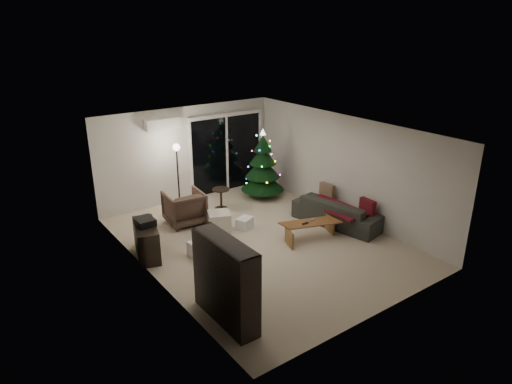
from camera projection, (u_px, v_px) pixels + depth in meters
The scene contains 18 objects.
room at pixel (239, 176), 11.01m from camera, with size 6.50×7.51×2.60m.
bookshelf at pixel (216, 284), 7.07m from camera, with size 0.36×1.42×1.42m, color black, non-canonical shape.
media_cabinet at pixel (147, 240), 9.29m from camera, with size 0.41×1.10×0.69m, color black.
stereo at pixel (145, 222), 9.15m from camera, with size 0.35×0.41×0.15m, color black.
armchair at pixel (184, 208), 10.77m from camera, with size 0.85×0.88×0.80m, color #3D2C24.
ottoman at pixel (219, 221), 10.46m from camera, with size 0.49×0.49×0.44m, color beige.
cardboard_box_a at pixel (200, 248), 9.38m from camera, with size 0.43×0.33×0.31m, color white.
cardboard_box_b at pixel (245, 223), 10.58m from camera, with size 0.37×0.28×0.26m, color white.
side_table at pixel (221, 199), 11.65m from camera, with size 0.44×0.44×0.54m, color black.
floor_lamp at pixel (178, 179), 11.32m from camera, with size 0.27×0.27×1.70m, color black.
sofa at pixel (338, 212), 10.76m from camera, with size 2.14×0.84×0.63m, color #2F312C.
sofa_throw at pixel (335, 207), 10.66m from camera, with size 0.67×1.54×0.05m, color #470A09.
cushion_a at pixel (327, 192), 11.30m from camera, with size 0.12×0.41×0.41m, color #7F684E.
cushion_b at pixel (367, 208), 10.32m from camera, with size 0.12×0.41×0.41m, color #470A09.
coffee_table at pixel (310, 230), 10.07m from camera, with size 1.26×0.44×0.40m, color brown, non-canonical shape.
remote_a at pixel (305, 223), 9.91m from camera, with size 0.16×0.05×0.02m, color black.
remote_b at pixel (312, 220), 10.09m from camera, with size 0.15×0.04×0.02m, color slate.
christmas_tree at pixel (263, 164), 12.23m from camera, with size 1.17×1.17×1.89m, color black.
Camera 1 is at (-5.32, -7.22, 4.54)m, focal length 32.00 mm.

